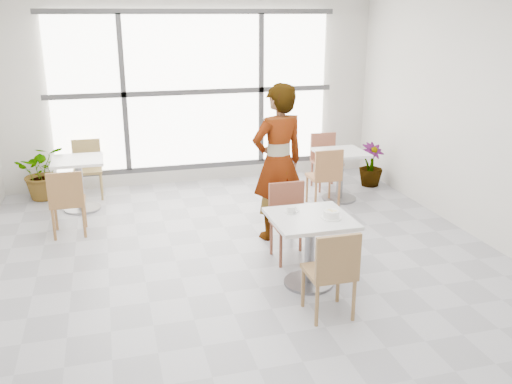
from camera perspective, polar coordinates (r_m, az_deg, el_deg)
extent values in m
plane|color=#9E9EA5|center=(6.14, -0.75, -8.05)|extent=(7.00, 7.00, 0.00)
plane|color=silver|center=(9.02, -6.48, 10.33)|extent=(6.00, 0.00, 6.00)
plane|color=silver|center=(2.59, 19.35, -10.84)|extent=(6.00, 0.00, 6.00)
plane|color=silver|center=(7.00, 23.86, 6.66)|extent=(0.00, 7.00, 7.00)
cube|color=white|center=(8.96, -6.42, 10.28)|extent=(4.40, 0.04, 2.40)
cube|color=#3F3F42|center=(8.93, -6.39, 10.26)|extent=(4.60, 0.05, 0.08)
cube|color=#3F3F42|center=(8.83, -13.55, 9.78)|extent=(0.08, 0.05, 2.40)
cube|color=#3F3F42|center=(9.17, 0.53, 10.57)|extent=(0.08, 0.05, 2.40)
cube|color=#3F3F42|center=(9.18, -6.13, 2.70)|extent=(4.60, 0.05, 0.08)
cube|color=#3F3F42|center=(8.85, -6.68, 18.10)|extent=(4.60, 0.05, 0.08)
cube|color=silver|center=(5.57, 5.68, -2.76)|extent=(0.80, 0.80, 0.04)
cylinder|color=slate|center=(5.72, 5.56, -6.27)|extent=(0.10, 0.10, 0.71)
cylinder|color=slate|center=(5.87, 5.46, -9.30)|extent=(0.52, 0.52, 0.03)
cube|color=olive|center=(5.17, 7.56, -8.22)|extent=(0.42, 0.42, 0.04)
cube|color=olive|center=(4.91, 8.52, -6.75)|extent=(0.42, 0.04, 0.42)
cylinder|color=olive|center=(5.48, 8.49, -9.28)|extent=(0.04, 0.04, 0.41)
cylinder|color=olive|center=(5.19, 10.10, -11.01)|extent=(0.04, 0.04, 0.41)
cylinder|color=olive|center=(5.36, 4.91, -9.81)|extent=(0.04, 0.04, 0.41)
cylinder|color=olive|center=(5.06, 6.33, -11.64)|extent=(0.04, 0.04, 0.41)
cube|color=brown|center=(6.24, 3.69, -3.34)|extent=(0.42, 0.42, 0.04)
cube|color=brown|center=(6.33, 3.17, -0.79)|extent=(0.42, 0.04, 0.42)
cylinder|color=brown|center=(6.11, 2.58, -6.06)|extent=(0.04, 0.04, 0.41)
cylinder|color=brown|center=(6.43, 1.60, -4.80)|extent=(0.04, 0.04, 0.41)
cylinder|color=brown|center=(6.23, 5.76, -5.68)|extent=(0.04, 0.04, 0.41)
cylinder|color=brown|center=(6.53, 4.63, -4.46)|extent=(0.04, 0.04, 0.41)
cylinder|color=white|center=(5.55, 7.80, -2.66)|extent=(0.21, 0.21, 0.01)
cylinder|color=white|center=(5.53, 7.82, -2.26)|extent=(0.16, 0.16, 0.07)
torus|color=white|center=(5.52, 7.83, -1.96)|extent=(0.16, 0.16, 0.01)
cylinder|color=beige|center=(5.53, 7.82, -2.28)|extent=(0.14, 0.14, 0.05)
cylinder|color=beige|center=(5.50, 7.92, -2.03)|extent=(0.03, 0.03, 0.02)
cylinder|color=beige|center=(5.52, 7.48, -1.95)|extent=(0.03, 0.03, 0.01)
cylinder|color=beige|center=(5.54, 7.57, -1.82)|extent=(0.03, 0.03, 0.02)
cylinder|color=beige|center=(5.52, 7.87, -1.99)|extent=(0.03, 0.03, 0.01)
cylinder|color=beige|center=(5.52, 7.84, -1.99)|extent=(0.03, 0.03, 0.01)
cylinder|color=#F6EF9E|center=(5.55, 7.81, -1.87)|extent=(0.03, 0.03, 0.02)
cylinder|color=beige|center=(5.52, 7.72, -1.93)|extent=(0.03, 0.03, 0.02)
cylinder|color=beige|center=(5.52, 7.84, -1.93)|extent=(0.03, 0.03, 0.01)
cylinder|color=beige|center=(5.54, 7.61, -1.90)|extent=(0.03, 0.03, 0.02)
cylinder|color=beige|center=(5.51, 8.23, -1.96)|extent=(0.03, 0.03, 0.02)
cylinder|color=silver|center=(5.65, 3.63, -2.15)|extent=(0.13, 0.13, 0.01)
cylinder|color=silver|center=(5.64, 3.64, -1.82)|extent=(0.08, 0.08, 0.06)
torus|color=silver|center=(5.65, 4.05, -1.78)|extent=(0.05, 0.01, 0.05)
cylinder|color=black|center=(5.63, 3.64, -1.59)|extent=(0.07, 0.07, 0.00)
cube|color=#AFAFB4|center=(5.65, 4.18, -2.10)|extent=(0.09, 0.05, 0.00)
sphere|color=#AFAFB4|center=(5.67, 4.46, -2.01)|extent=(0.02, 0.02, 0.02)
imported|color=black|center=(6.70, 2.30, 3.04)|extent=(0.79, 0.62, 1.93)
cube|color=white|center=(8.12, -18.01, 3.14)|extent=(0.70, 0.70, 0.04)
cylinder|color=gray|center=(8.22, -17.76, 0.62)|extent=(0.10, 0.10, 0.71)
cylinder|color=gray|center=(8.33, -17.54, -1.61)|extent=(0.52, 0.52, 0.03)
cube|color=silver|center=(8.26, 8.81, 4.06)|extent=(0.70, 0.70, 0.04)
cylinder|color=slate|center=(8.35, 8.68, 1.56)|extent=(0.10, 0.10, 0.71)
cylinder|color=slate|center=(8.46, 8.58, -0.64)|extent=(0.52, 0.52, 0.03)
cube|color=olive|center=(7.33, -18.92, -0.98)|extent=(0.42, 0.42, 0.04)
cube|color=olive|center=(7.08, -19.18, 0.29)|extent=(0.42, 0.04, 0.42)
cylinder|color=olive|center=(7.56, -17.33, -2.05)|extent=(0.04, 0.04, 0.41)
cylinder|color=olive|center=(7.23, -17.39, -3.01)|extent=(0.04, 0.04, 0.41)
cylinder|color=olive|center=(7.59, -20.04, -2.27)|extent=(0.04, 0.04, 0.41)
cylinder|color=olive|center=(7.25, -20.22, -3.23)|extent=(0.04, 0.04, 0.41)
cube|color=#A2854C|center=(8.70, -17.04, 2.15)|extent=(0.42, 0.42, 0.04)
cube|color=#A2854C|center=(8.83, -17.16, 3.91)|extent=(0.42, 0.04, 0.42)
cylinder|color=#A2854C|center=(8.60, -18.12, 0.29)|extent=(0.04, 0.04, 0.41)
cylinder|color=#A2854C|center=(8.95, -18.04, 0.98)|extent=(0.04, 0.04, 0.41)
cylinder|color=#A2854C|center=(8.59, -15.73, 0.49)|extent=(0.04, 0.04, 0.41)
cylinder|color=#A2854C|center=(8.93, -15.74, 1.17)|extent=(0.04, 0.04, 0.41)
cube|color=#A46D41|center=(8.06, 6.99, 1.57)|extent=(0.42, 0.42, 0.04)
cube|color=#A46D41|center=(7.82, 7.57, 2.80)|extent=(0.42, 0.04, 0.42)
cylinder|color=#A46D41|center=(8.35, 7.62, 0.52)|extent=(0.04, 0.04, 0.41)
cylinder|color=#A46D41|center=(8.03, 8.60, -0.23)|extent=(0.04, 0.04, 0.41)
cylinder|color=#A46D41|center=(8.22, 5.30, 0.33)|extent=(0.04, 0.04, 0.41)
cylinder|color=#A46D41|center=(7.90, 6.21, -0.45)|extent=(0.04, 0.04, 0.41)
cube|color=#9F5A42|center=(8.84, 7.36, 3.06)|extent=(0.42, 0.42, 0.04)
cube|color=#9F5A42|center=(8.96, 6.96, 4.79)|extent=(0.42, 0.04, 0.42)
cylinder|color=#9F5A42|center=(8.68, 6.65, 1.25)|extent=(0.04, 0.04, 0.41)
cylinder|color=#9F5A42|center=(9.00, 5.81, 1.89)|extent=(0.04, 0.04, 0.41)
cylinder|color=#9F5A42|center=(8.81, 8.83, 1.42)|extent=(0.04, 0.04, 0.41)
cylinder|color=#9F5A42|center=(9.13, 7.92, 2.05)|extent=(0.04, 0.04, 0.41)
imported|color=#4D833C|center=(8.89, -21.18, 1.97)|extent=(0.80, 0.71, 0.84)
imported|color=#628B4B|center=(9.13, 11.83, 2.78)|extent=(0.45, 0.45, 0.70)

